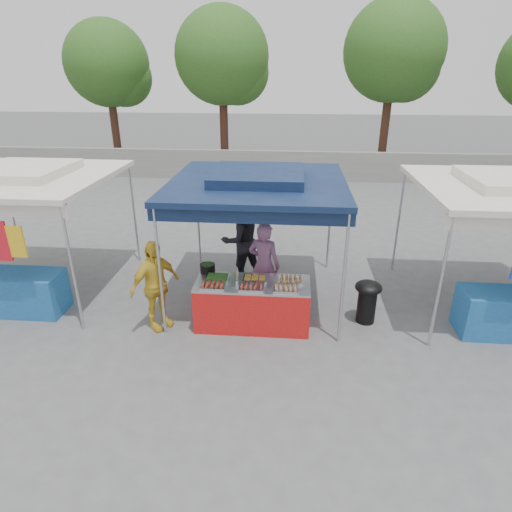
# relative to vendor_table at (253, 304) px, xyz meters

# --- Properties ---
(ground_plane) EXTENTS (80.00, 80.00, 0.00)m
(ground_plane) POSITION_rel_vendor_table_xyz_m (0.00, 0.10, -0.43)
(ground_plane) COLOR #555557
(back_wall) EXTENTS (40.00, 0.25, 1.20)m
(back_wall) POSITION_rel_vendor_table_xyz_m (0.00, 11.10, 0.17)
(back_wall) COLOR slate
(back_wall) RESTS_ON ground_plane
(main_canopy) EXTENTS (3.20, 3.20, 2.57)m
(main_canopy) POSITION_rel_vendor_table_xyz_m (0.00, 1.07, 1.94)
(main_canopy) COLOR #B1B2B8
(main_canopy) RESTS_ON ground_plane
(neighbor_stall_left) EXTENTS (3.20, 3.20, 2.57)m
(neighbor_stall_left) POSITION_rel_vendor_table_xyz_m (-4.50, 0.67, 1.18)
(neighbor_stall_left) COLOR #B1B2B8
(neighbor_stall_left) RESTS_ON ground_plane
(tree_0) EXTENTS (3.70, 3.67, 6.31)m
(tree_0) POSITION_rel_vendor_table_xyz_m (-7.56, 13.49, 3.89)
(tree_0) COLOR #3D2217
(tree_0) RESTS_ON ground_plane
(tree_1) EXTENTS (3.89, 3.89, 6.69)m
(tree_1) POSITION_rel_vendor_table_xyz_m (-2.30, 12.77, 4.15)
(tree_1) COLOR #3D2217
(tree_1) RESTS_ON ground_plane
(tree_2) EXTENTS (4.07, 4.07, 6.99)m
(tree_2) POSITION_rel_vendor_table_xyz_m (4.70, 13.11, 4.36)
(tree_2) COLOR #3D2217
(tree_2) RESTS_ON ground_plane
(vendor_table) EXTENTS (2.00, 0.80, 0.85)m
(vendor_table) POSITION_rel_vendor_table_xyz_m (0.00, 0.00, 0.00)
(vendor_table) COLOR #B71414
(vendor_table) RESTS_ON ground_plane
(food_tray_fl) EXTENTS (0.42, 0.30, 0.07)m
(food_tray_fl) POSITION_rel_vendor_table_xyz_m (-0.65, -0.24, 0.46)
(food_tray_fl) COLOR silver
(food_tray_fl) RESTS_ON vendor_table
(food_tray_fm) EXTENTS (0.42, 0.30, 0.07)m
(food_tray_fm) POSITION_rel_vendor_table_xyz_m (0.00, -0.24, 0.46)
(food_tray_fm) COLOR silver
(food_tray_fm) RESTS_ON vendor_table
(food_tray_fr) EXTENTS (0.42, 0.30, 0.07)m
(food_tray_fr) POSITION_rel_vendor_table_xyz_m (0.58, -0.24, 0.46)
(food_tray_fr) COLOR silver
(food_tray_fr) RESTS_ON vendor_table
(food_tray_bl) EXTENTS (0.42, 0.30, 0.07)m
(food_tray_bl) POSITION_rel_vendor_table_xyz_m (-0.63, 0.06, 0.46)
(food_tray_bl) COLOR silver
(food_tray_bl) RESTS_ON vendor_table
(food_tray_bm) EXTENTS (0.42, 0.30, 0.07)m
(food_tray_bm) POSITION_rel_vendor_table_xyz_m (0.04, 0.10, 0.46)
(food_tray_bm) COLOR silver
(food_tray_bm) RESTS_ON vendor_table
(food_tray_br) EXTENTS (0.42, 0.30, 0.07)m
(food_tray_br) POSITION_rel_vendor_table_xyz_m (0.66, 0.09, 0.46)
(food_tray_br) COLOR silver
(food_tray_br) RESTS_ON vendor_table
(cooking_pot) EXTENTS (0.27, 0.27, 0.16)m
(cooking_pot) POSITION_rel_vendor_table_xyz_m (-0.85, 0.34, 0.50)
(cooking_pot) COLOR black
(cooking_pot) RESTS_ON vendor_table
(skewer_cup) EXTENTS (0.07, 0.07, 0.09)m
(skewer_cup) POSITION_rel_vendor_table_xyz_m (-0.25, -0.11, 0.47)
(skewer_cup) COLOR #B1B2B8
(skewer_cup) RESTS_ON vendor_table
(wok_burner) EXTENTS (0.48, 0.48, 0.81)m
(wok_burner) POSITION_rel_vendor_table_xyz_m (2.05, 0.29, 0.06)
(wok_burner) COLOR black
(wok_burner) RESTS_ON ground_plane
(crate_left) EXTENTS (0.49, 0.35, 0.30)m
(crate_left) POSITION_rel_vendor_table_xyz_m (-0.33, 0.77, -0.28)
(crate_left) COLOR #12389A
(crate_left) RESTS_ON ground_plane
(crate_right) EXTENTS (0.51, 0.36, 0.31)m
(crate_right) POSITION_rel_vendor_table_xyz_m (0.23, 0.60, -0.27)
(crate_right) COLOR #12389A
(crate_right) RESTS_ON ground_plane
(crate_stacked) EXTENTS (0.51, 0.35, 0.30)m
(crate_stacked) POSITION_rel_vendor_table_xyz_m (0.23, 0.60, 0.04)
(crate_stacked) COLOR #12389A
(crate_stacked) RESTS_ON crate_right
(vendor_woman) EXTENTS (0.72, 0.58, 1.70)m
(vendor_woman) POSITION_rel_vendor_table_xyz_m (0.15, 0.73, 0.43)
(vendor_woman) COLOR #825279
(vendor_woman) RESTS_ON ground_plane
(helper_man) EXTENTS (1.12, 1.06, 1.82)m
(helper_man) POSITION_rel_vendor_table_xyz_m (-0.43, 1.84, 0.48)
(helper_man) COLOR black
(helper_man) RESTS_ON ground_plane
(customer_person) EXTENTS (0.91, 1.01, 1.65)m
(customer_person) POSITION_rel_vendor_table_xyz_m (-1.67, -0.21, 0.40)
(customer_person) COLOR gold
(customer_person) RESTS_ON ground_plane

